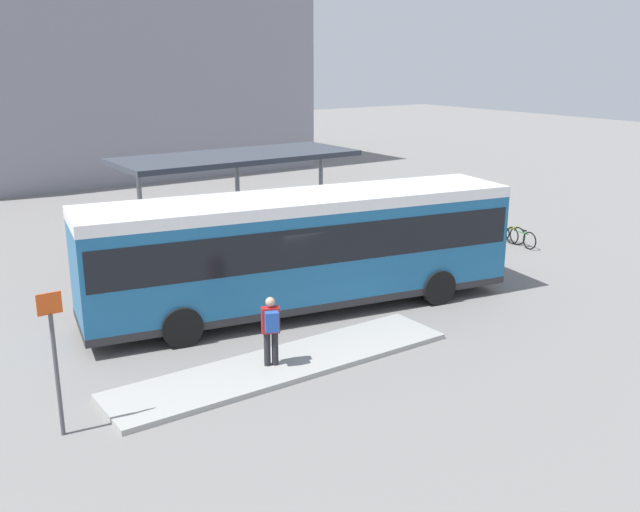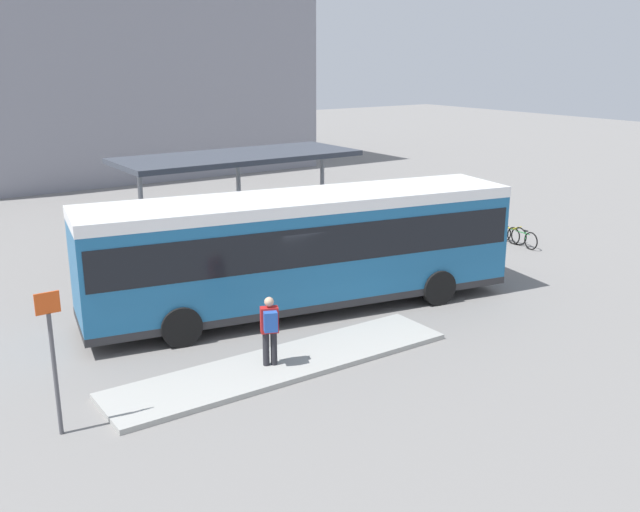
# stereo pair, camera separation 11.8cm
# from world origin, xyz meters

# --- Properties ---
(ground_plane) EXTENTS (120.00, 120.00, 0.00)m
(ground_plane) POSITION_xyz_m (0.00, 0.00, 0.00)
(ground_plane) COLOR slate
(curb_island) EXTENTS (8.30, 1.80, 0.12)m
(curb_island) POSITION_xyz_m (-2.39, -2.90, 0.06)
(curb_island) COLOR #9E9E99
(curb_island) RESTS_ON ground_plane
(city_bus) EXTENTS (12.12, 4.58, 3.23)m
(city_bus) POSITION_xyz_m (0.01, -0.00, 1.88)
(city_bus) COLOR #1E6093
(city_bus) RESTS_ON ground_plane
(pedestrian_waiting) EXTENTS (0.47, 0.51, 1.61)m
(pedestrian_waiting) POSITION_xyz_m (-2.76, -2.92, 1.04)
(pedestrian_waiting) COLOR #232328
(pedestrian_waiting) RESTS_ON curb_island
(bicycle_green) EXTENTS (0.48, 1.54, 0.67)m
(bicycle_green) POSITION_xyz_m (10.31, 1.02, 0.34)
(bicycle_green) COLOR black
(bicycle_green) RESTS_ON ground_plane
(bicycle_yellow) EXTENTS (0.48, 1.63, 0.71)m
(bicycle_yellow) POSITION_xyz_m (10.37, 1.72, 0.35)
(bicycle_yellow) COLOR black
(bicycle_yellow) RESTS_ON ground_plane
(bicycle_white) EXTENTS (0.48, 1.54, 0.67)m
(bicycle_white) POSITION_xyz_m (10.40, 2.42, 0.34)
(bicycle_white) COLOR black
(bicycle_white) RESTS_ON ground_plane
(station_shelter) EXTENTS (8.51, 3.36, 3.46)m
(station_shelter) POSITION_xyz_m (1.60, 6.59, 3.29)
(station_shelter) COLOR #383D47
(station_shelter) RESTS_ON ground_plane
(platform_sign) EXTENTS (0.44, 0.08, 2.80)m
(platform_sign) POSITION_xyz_m (-7.41, -3.09, 1.56)
(platform_sign) COLOR #4C4C51
(platform_sign) RESTS_ON ground_plane
(station_building) EXTENTS (22.87, 13.98, 12.33)m
(station_building) POSITION_xyz_m (3.63, 28.49, 6.16)
(station_building) COLOR gray
(station_building) RESTS_ON ground_plane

